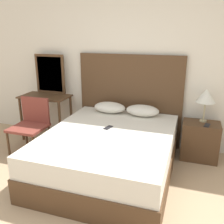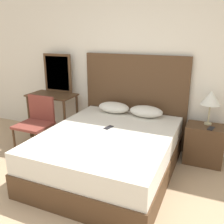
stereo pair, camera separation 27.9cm
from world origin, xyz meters
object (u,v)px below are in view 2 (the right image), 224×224
(vanity_desk, at_px, (52,103))
(table_lamp, at_px, (211,98))
(chair, at_px, (37,119))
(bed, at_px, (109,152))
(phone_on_bed, at_px, (109,127))
(nightstand, at_px, (204,144))
(phone_on_nightstand, at_px, (211,128))

(vanity_desk, bearing_deg, table_lamp, 2.80)
(table_lamp, relative_size, chair, 0.58)
(bed, relative_size, vanity_desk, 2.41)
(phone_on_bed, relative_size, nightstand, 0.28)
(table_lamp, bearing_deg, phone_on_bed, -150.06)
(bed, relative_size, phone_on_bed, 12.58)
(phone_on_bed, distance_m, table_lamp, 1.49)
(nightstand, xyz_separation_m, table_lamp, (0.02, 0.07, 0.68))
(bed, relative_size, chair, 2.37)
(bed, distance_m, chair, 1.43)
(phone_on_bed, distance_m, chair, 1.33)
(table_lamp, height_order, phone_on_nightstand, table_lamp)
(phone_on_bed, bearing_deg, table_lamp, 29.94)
(phone_on_bed, bearing_deg, chair, 176.02)
(table_lamp, bearing_deg, nightstand, -101.35)
(nightstand, height_order, chair, chair)
(nightstand, bearing_deg, bed, -145.96)
(bed, height_order, vanity_desk, vanity_desk)
(phone_on_bed, relative_size, chair, 0.19)
(phone_on_bed, height_order, table_lamp, table_lamp)
(bed, height_order, nightstand, bed)
(phone_on_nightstand, height_order, vanity_desk, vanity_desk)
(phone_on_bed, bearing_deg, nightstand, 27.58)
(table_lamp, xyz_separation_m, phone_on_nightstand, (0.05, -0.17, -0.38))
(nightstand, relative_size, table_lamp, 1.16)
(nightstand, xyz_separation_m, chair, (-2.56, -0.55, 0.20))
(table_lamp, bearing_deg, phone_on_nightstand, -72.89)
(table_lamp, xyz_separation_m, vanity_desk, (-2.62, -0.13, -0.33))
(phone_on_bed, distance_m, nightstand, 1.43)
(bed, bearing_deg, phone_on_nightstand, 29.39)
(bed, distance_m, phone_on_nightstand, 1.45)
(bed, distance_m, phone_on_bed, 0.34)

